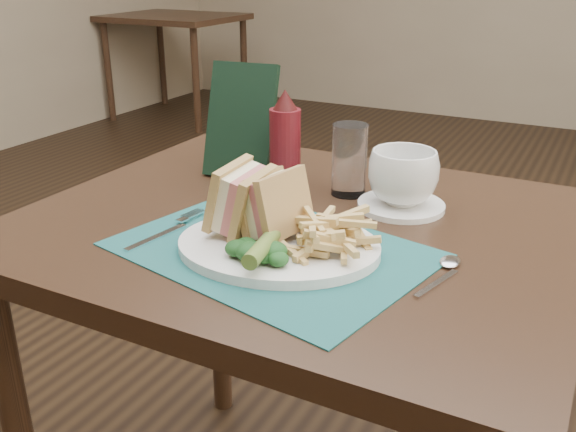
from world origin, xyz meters
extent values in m
plane|color=black|center=(0.00, 0.00, 0.00)|extent=(7.00, 7.00, 0.00)
plane|color=gray|center=(0.00, 3.50, 0.00)|extent=(6.00, 0.00, 6.00)
cube|color=#1A5353|center=(0.02, -0.63, 0.75)|extent=(0.50, 0.40, 0.00)
cylinder|color=#54712B|center=(0.04, -0.70, 0.79)|extent=(0.05, 0.12, 0.03)
cylinder|color=white|center=(0.13, -0.38, 0.76)|extent=(0.18, 0.18, 0.01)
imported|color=white|center=(0.13, -0.38, 0.81)|extent=(0.17, 0.17, 0.09)
cylinder|color=white|center=(0.03, -0.36, 0.81)|extent=(0.08, 0.08, 0.13)
cube|color=black|center=(-0.21, -0.35, 0.86)|extent=(0.14, 0.10, 0.22)
camera|label=1|loc=(0.44, -1.39, 1.16)|focal=40.00mm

